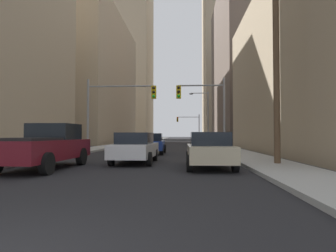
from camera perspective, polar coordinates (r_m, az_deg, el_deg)
sidewalk_left at (r=53.24m, az=-6.07°, el=-3.16°), size 2.61×160.00×0.15m
sidewalk_right at (r=52.67m, az=7.53°, el=-3.17°), size 2.61×160.00×0.15m
pickup_truck_maroon at (r=13.25m, az=-22.69°, el=-3.65°), size 2.20×5.45×1.90m
sedan_beige at (r=12.58m, az=8.04°, el=-4.62°), size 1.95×4.22×1.52m
sedan_white at (r=14.69m, az=-6.41°, el=-4.21°), size 1.95×4.26×1.52m
sedan_blue at (r=21.83m, az=-3.22°, el=-3.40°), size 1.96×4.27×1.52m
sedan_black at (r=44.09m, az=-4.15°, el=-2.56°), size 1.95×4.22×1.52m
sedan_grey at (r=52.54m, az=-2.89°, el=-2.43°), size 1.95×4.25×1.52m
traffic_signal_near_left at (r=24.43m, az=-9.66°, el=4.69°), size 5.73×0.44×6.00m
traffic_signal_near_right at (r=23.84m, az=6.84°, el=4.64°), size 3.93×0.44×6.00m
traffic_signal_far_right at (r=65.85m, az=4.12°, el=0.61°), size 5.11×0.44×6.00m
utility_pole_right at (r=14.37m, az=20.27°, el=12.06°), size 2.20×0.28×9.08m
street_lamp_right at (r=41.59m, az=7.17°, el=2.65°), size 2.74×0.32×7.50m
building_left_mid_office at (r=57.54m, az=-21.28°, el=8.17°), size 25.00×28.85×22.37m
building_left_far_tower at (r=102.08m, az=-9.76°, el=13.92°), size 21.85×19.79×57.84m
building_right_mid_block at (r=56.25m, az=19.82°, el=10.95°), size 19.48×26.63×27.32m
building_right_far_highrise at (r=95.37m, az=12.52°, el=12.54°), size 17.99×20.05×49.71m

